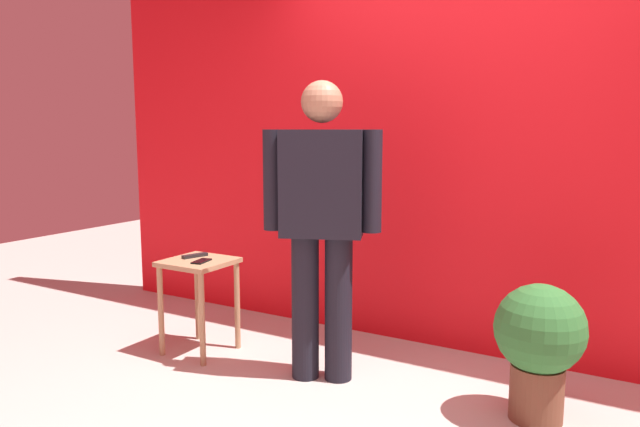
{
  "coord_description": "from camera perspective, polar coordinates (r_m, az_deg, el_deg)",
  "views": [
    {
      "loc": [
        1.15,
        -2.33,
        1.44
      ],
      "look_at": [
        -0.53,
        0.55,
        0.96
      ],
      "focal_mm": 33.55,
      "sensor_mm": 36.0,
      "label": 1
    }
  ],
  "objects": [
    {
      "name": "back_wall_red",
      "position": [
        3.91,
        13.29,
        9.55
      ],
      "size": [
        5.65,
        0.12,
        3.09
      ],
      "primitive_type": "cube",
      "color": "red",
      "rests_on": "ground_plane"
    },
    {
      "name": "standing_person",
      "position": [
        3.33,
        0.18,
        -0.25
      ],
      "size": [
        0.66,
        0.38,
        1.69
      ],
      "color": "black",
      "rests_on": "ground_plane"
    },
    {
      "name": "side_table",
      "position": [
        3.91,
        -11.49,
        -6.22
      ],
      "size": [
        0.4,
        0.4,
        0.61
      ],
      "color": "tan",
      "rests_on": "ground_plane"
    },
    {
      "name": "cell_phone",
      "position": [
        3.81,
        -11.25,
        -4.49
      ],
      "size": [
        0.1,
        0.15,
        0.01
      ],
      "primitive_type": "cube",
      "rotation": [
        0.0,
        0.0,
        0.19
      ],
      "color": "black",
      "rests_on": "side_table"
    },
    {
      "name": "tv_remote",
      "position": [
        3.96,
        -11.84,
        -3.95
      ],
      "size": [
        0.1,
        0.17,
        0.02
      ],
      "primitive_type": "cube",
      "rotation": [
        0.0,
        0.0,
        -0.34
      ],
      "color": "black",
      "rests_on": "side_table"
    },
    {
      "name": "potted_plant",
      "position": [
        3.17,
        20.19,
        -11.3
      ],
      "size": [
        0.44,
        0.44,
        0.69
      ],
      "color": "brown",
      "rests_on": "ground_plane"
    }
  ]
}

